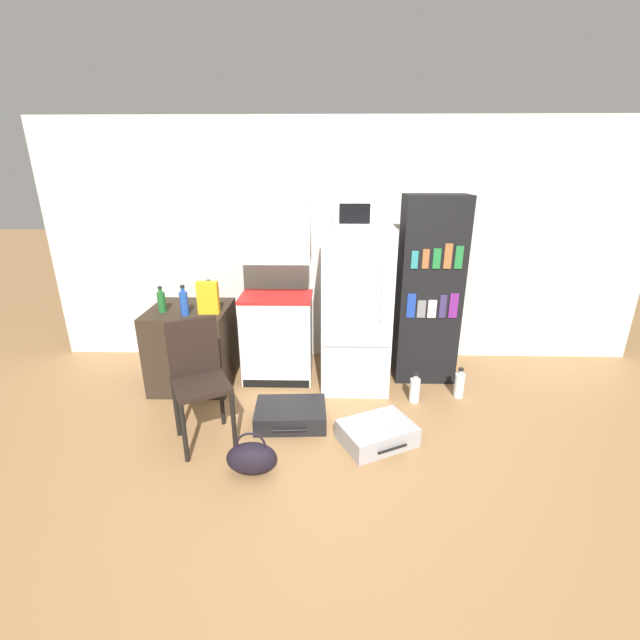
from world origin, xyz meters
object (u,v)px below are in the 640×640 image
(water_bottle_front, at_px, (415,389))
(water_bottle_middle, at_px, (459,385))
(handbag, at_px, (252,458))
(side_table, at_px, (193,346))
(cereal_box, at_px, (208,298))
(kitchen_hutch, at_px, (276,301))
(suitcase_large_flat, at_px, (377,433))
(bottle_blue_soda, at_px, (184,303))
(bookshelf, at_px, (429,292))
(bottle_ketchup_red, at_px, (212,297))
(refrigerator, at_px, (355,309))
(bottle_green_tall, at_px, (162,301))
(bottle_milk_white, at_px, (209,292))
(microwave, at_px, (358,211))
(suitcase_small_flat, at_px, (291,415))
(chair, at_px, (198,370))

(water_bottle_front, relative_size, water_bottle_middle, 0.98)
(handbag, distance_m, water_bottle_front, 1.68)
(side_table, relative_size, water_bottle_middle, 2.64)
(cereal_box, bearing_deg, water_bottle_front, -5.49)
(kitchen_hutch, distance_m, suitcase_large_flat, 1.60)
(bottle_blue_soda, bearing_deg, cereal_box, 14.12)
(suitcase_large_flat, bearing_deg, side_table, 124.89)
(bookshelf, xyz_separation_m, bottle_ketchup_red, (-2.10, -0.10, -0.03))
(bottle_ketchup_red, bearing_deg, water_bottle_middle, -7.55)
(bottle_ketchup_red, xyz_separation_m, suitcase_large_flat, (1.52, -1.04, -0.80))
(refrigerator, bearing_deg, cereal_box, -172.50)
(kitchen_hutch, relative_size, bottle_green_tall, 7.39)
(bottle_blue_soda, relative_size, suitcase_large_flat, 0.42)
(side_table, distance_m, bottle_blue_soda, 0.55)
(bottle_blue_soda, xyz_separation_m, bottle_milk_white, (0.10, 0.45, -0.03))
(kitchen_hutch, bearing_deg, microwave, -7.35)
(suitcase_small_flat, distance_m, water_bottle_front, 1.18)
(bottle_milk_white, xyz_separation_m, handbag, (0.66, -1.60, -0.75))
(kitchen_hutch, relative_size, cereal_box, 6.03)
(bottle_ketchup_red, relative_size, water_bottle_front, 0.76)
(bottle_green_tall, xyz_separation_m, bottle_ketchup_red, (0.41, 0.19, -0.01))
(refrigerator, bearing_deg, bottle_ketchup_red, 178.01)
(bottle_green_tall, bearing_deg, chair, -55.75)
(bottle_milk_white, relative_size, suitcase_small_flat, 0.34)
(refrigerator, xyz_separation_m, bottle_green_tall, (-1.79, -0.15, 0.11))
(bookshelf, bearing_deg, side_table, -175.53)
(bottle_milk_white, bearing_deg, refrigerator, -8.82)
(cereal_box, distance_m, chair, 0.84)
(bottle_blue_soda, xyz_separation_m, water_bottle_front, (2.10, -0.13, -0.78))
(side_table, height_order, suitcase_large_flat, side_table)
(cereal_box, xyz_separation_m, water_bottle_front, (1.89, -0.18, -0.81))
(bottle_green_tall, relative_size, bottle_ketchup_red, 1.11)
(side_table, xyz_separation_m, water_bottle_front, (2.13, -0.33, -0.27))
(bottle_blue_soda, bearing_deg, side_table, 99.70)
(suitcase_small_flat, height_order, handbag, handbag)
(side_table, xyz_separation_m, suitcase_large_flat, (1.73, -0.96, -0.31))
(microwave, distance_m, chair, 1.91)
(refrigerator, distance_m, suitcase_large_flat, 1.22)
(bookshelf, height_order, cereal_box, bookshelf)
(bottle_blue_soda, xyz_separation_m, water_bottle_middle, (2.54, -0.04, -0.78))
(kitchen_hutch, height_order, bottle_green_tall, kitchen_hutch)
(water_bottle_middle, bearing_deg, refrigerator, 164.89)
(side_table, xyz_separation_m, bookshelf, (2.31, 0.18, 0.52))
(bottle_milk_white, distance_m, handbag, 1.89)
(kitchen_hutch, distance_m, bottle_green_tall, 1.06)
(bookshelf, height_order, water_bottle_middle, bookshelf)
(cereal_box, distance_m, water_bottle_front, 2.07)
(side_table, xyz_separation_m, microwave, (1.59, 0.03, 1.29))
(suitcase_large_flat, bearing_deg, suitcase_small_flat, 134.12)
(side_table, relative_size, handbag, 2.19)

